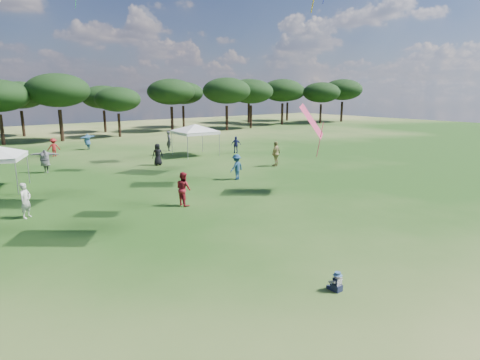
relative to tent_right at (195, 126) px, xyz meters
name	(u,v)px	position (x,y,z in m)	size (l,w,h in m)	color
ground	(415,322)	(-9.75, -25.93, -2.65)	(140.00, 140.00, 0.00)	#234815
tree_line	(43,93)	(-7.36, 21.48, 2.77)	(108.78, 17.63, 7.77)	black
tent_right	(195,126)	(0.00, 0.00, 0.00)	(6.62, 6.62, 3.08)	gray
toddler	(337,282)	(-10.01, -23.69, -2.40)	(0.38, 0.43, 0.58)	#161B31
festival_crowd	(58,163)	(-11.97, -1.79, -1.79)	(30.22, 24.00, 1.91)	#343439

